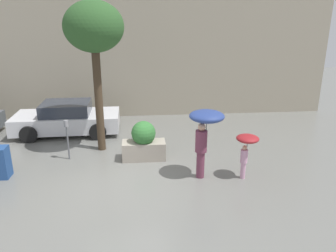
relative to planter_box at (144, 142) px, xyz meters
The scene contains 8 objects.
ground_plane 1.73m from the planter_box, 110.28° to the right, with size 40.00×40.00×0.00m, color slate.
building_facade 5.56m from the planter_box, 96.52° to the left, with size 18.00×0.30×6.00m.
planter_box is the anchor object (origin of this frame).
person_adult 2.34m from the planter_box, 40.01° to the right, with size 0.95×0.95×1.92m.
person_child 3.20m from the planter_box, 29.09° to the right, with size 0.62×0.62×1.26m.
parked_car_near 3.97m from the planter_box, 136.52° to the left, with size 3.97×2.06×1.22m.
street_tree 3.76m from the planter_box, 146.91° to the left, with size 1.84×1.84×4.80m.
parking_meter 2.40m from the planter_box, behind, with size 0.14×0.14×1.29m.
Camera 1 is at (0.45, -8.06, 4.28)m, focal length 35.00 mm.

